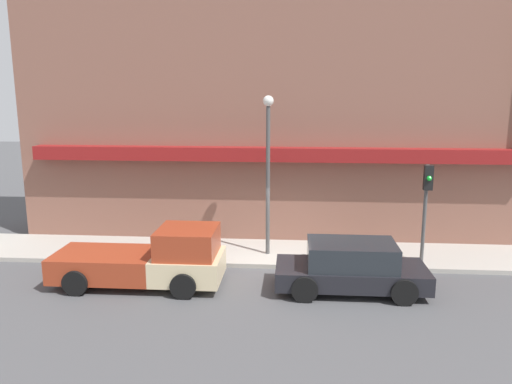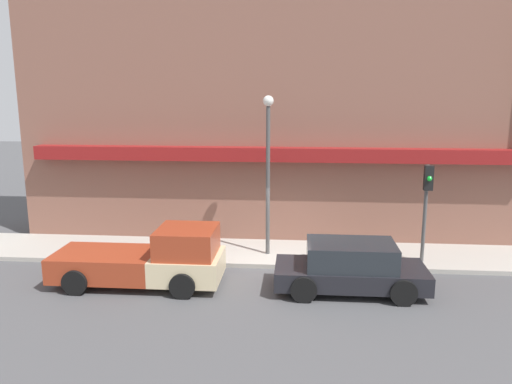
% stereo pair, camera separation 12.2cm
% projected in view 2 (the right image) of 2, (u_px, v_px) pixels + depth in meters
% --- Properties ---
extents(ground_plane, '(80.00, 80.00, 0.00)m').
position_uv_depth(ground_plane, '(273.00, 269.00, 16.40)').
color(ground_plane, '#4C4C4F').
extents(sidewalk, '(36.00, 2.83, 0.15)m').
position_uv_depth(sidewalk, '(275.00, 253.00, 17.76)').
color(sidewalk, '#ADA89E').
rests_on(sidewalk, ground).
extents(building, '(19.80, 3.80, 11.78)m').
position_uv_depth(building, '(280.00, 88.00, 19.44)').
color(building, brown).
rests_on(building, ground).
extents(pickup_truck, '(5.04, 2.12, 1.79)m').
position_uv_depth(pickup_truck, '(150.00, 259.00, 14.95)').
color(pickup_truck, beige).
rests_on(pickup_truck, ground).
extents(parked_car, '(4.36, 2.04, 1.47)m').
position_uv_depth(parked_car, '(350.00, 267.00, 14.47)').
color(parked_car, black).
rests_on(parked_car, ground).
extents(fire_hydrant, '(0.19, 0.19, 0.61)m').
position_uv_depth(fire_hydrant, '(363.00, 250.00, 16.91)').
color(fire_hydrant, yellow).
rests_on(fire_hydrant, sidewalk).
extents(street_lamp, '(0.36, 0.36, 5.46)m').
position_uv_depth(street_lamp, '(268.00, 157.00, 16.83)').
color(street_lamp, '#4C4C4C').
rests_on(street_lamp, sidewalk).
extents(traffic_light, '(0.28, 0.42, 3.26)m').
position_uv_depth(traffic_light, '(427.00, 196.00, 16.16)').
color(traffic_light, '#4C4C4C').
rests_on(traffic_light, sidewalk).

